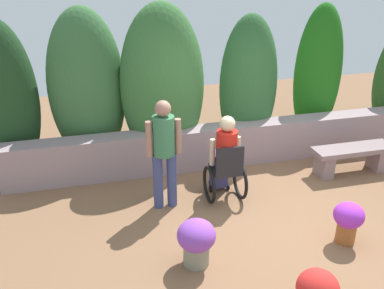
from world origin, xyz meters
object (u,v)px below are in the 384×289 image
at_px(flower_pot_small_foreground, 196,240).
at_px(stone_bench, 352,156).
at_px(flower_pot_purple_near, 348,220).
at_px(person_standing_companion, 164,148).
at_px(person_in_wheelchair, 225,161).

bearing_deg(flower_pot_small_foreground, stone_bench, 26.99).
relative_size(flower_pot_purple_near, flower_pot_small_foreground, 0.94).
distance_m(person_standing_companion, flower_pot_purple_near, 2.55).
height_order(person_in_wheelchair, flower_pot_small_foreground, person_in_wheelchair).
relative_size(stone_bench, person_in_wheelchair, 1.03).
bearing_deg(flower_pot_purple_near, person_standing_companion, 145.84).
xyz_separation_m(person_in_wheelchair, flower_pot_small_foreground, (-0.78, -1.32, -0.29)).
distance_m(stone_bench, person_standing_companion, 3.28).
relative_size(person_in_wheelchair, person_standing_companion, 0.83).
height_order(person_in_wheelchair, flower_pot_purple_near, person_in_wheelchair).
bearing_deg(person_in_wheelchair, flower_pot_small_foreground, -115.08).
bearing_deg(stone_bench, person_in_wheelchair, -177.47).
relative_size(stone_bench, flower_pot_purple_near, 2.47).
xyz_separation_m(person_in_wheelchair, person_standing_companion, (-0.89, 0.01, 0.30)).
xyz_separation_m(stone_bench, flower_pot_small_foreground, (-3.10, -1.58, 0.04)).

